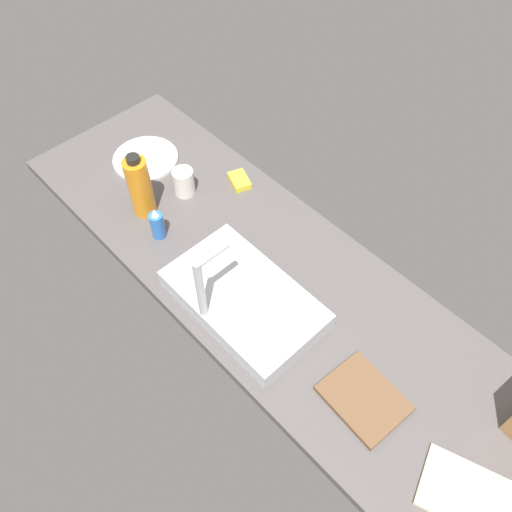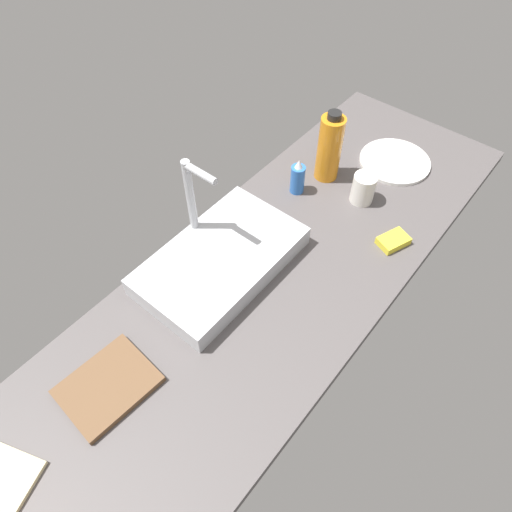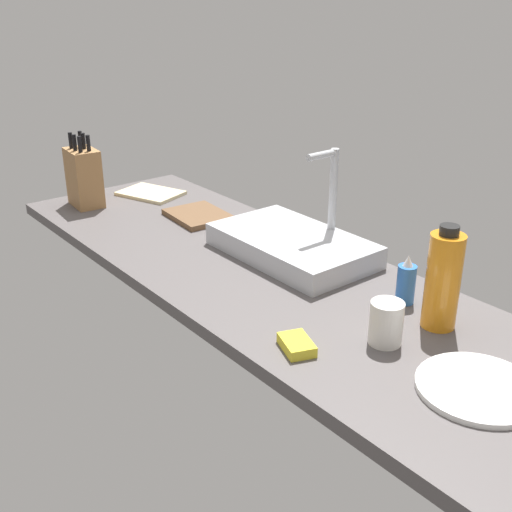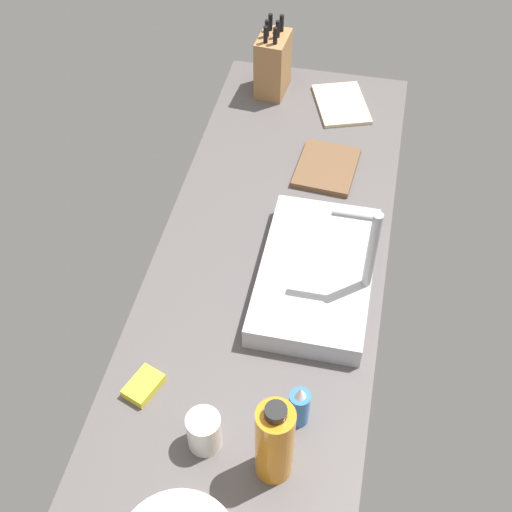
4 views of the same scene
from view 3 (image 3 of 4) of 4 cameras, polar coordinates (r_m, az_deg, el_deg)
countertop_slab at (r=174.83cm, az=0.86°, el=-1.91°), size 197.39×61.45×3.50cm
sink_basin at (r=183.19cm, az=3.28°, el=0.97°), size 47.21×28.17×6.43cm
faucet at (r=183.96cm, az=6.79°, el=5.56°), size 5.50×11.51×30.33cm
knife_block at (r=231.79cm, az=-15.27°, el=6.91°), size 14.30×10.41×25.78cm
cutting_board at (r=214.69cm, az=-5.23°, el=3.67°), size 22.52×18.63×1.80cm
soap_bottle at (r=159.41cm, az=13.40°, el=-2.34°), size 4.65×4.65×12.69cm
water_bottle at (r=148.07cm, az=16.53°, el=-2.10°), size 7.90×7.90×24.75cm
dinner_plate at (r=132.68cm, az=19.44°, el=-11.16°), size 24.31×24.31×1.20cm
dish_towel at (r=241.46cm, az=-9.49°, el=5.61°), size 26.36×22.32×1.20cm
coffee_mug at (r=141.10cm, az=11.67°, el=-5.94°), size 7.41×7.41×9.93cm
dish_sponge at (r=137.87cm, az=3.69°, el=-8.01°), size 10.54×8.79×2.40cm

